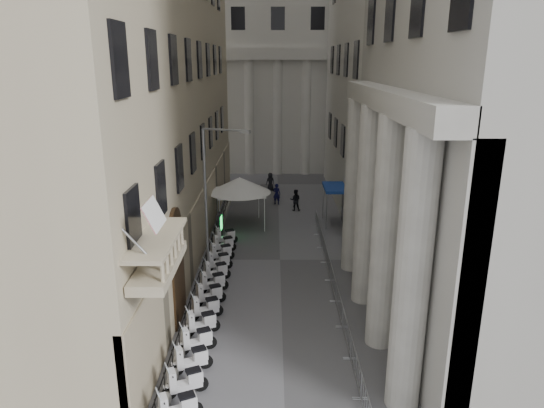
{
  "coord_description": "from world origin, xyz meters",
  "views": [
    {
      "loc": [
        -0.4,
        -8.85,
        12.0
      ],
      "look_at": [
        -0.49,
        16.33,
        4.5
      ],
      "focal_mm": 32.0,
      "sensor_mm": 36.0,
      "label": 1
    }
  ],
  "objects_px": {
    "security_tent": "(243,186)",
    "pedestrian_a": "(277,194)",
    "info_kiosk": "(219,225)",
    "pedestrian_b": "(295,200)",
    "street_lamp": "(211,190)"
  },
  "relations": [
    {
      "from": "security_tent",
      "to": "pedestrian_b",
      "type": "xyz_separation_m",
      "value": [
        4.01,
        4.03,
        -2.22
      ]
    },
    {
      "from": "street_lamp",
      "to": "pedestrian_a",
      "type": "xyz_separation_m",
      "value": [
        3.73,
        14.42,
        -4.19
      ]
    },
    {
      "from": "info_kiosk",
      "to": "pedestrian_b",
      "type": "relative_size",
      "value": 0.99
    },
    {
      "from": "info_kiosk",
      "to": "pedestrian_b",
      "type": "height_order",
      "value": "pedestrian_b"
    },
    {
      "from": "info_kiosk",
      "to": "pedestrian_a",
      "type": "relative_size",
      "value": 0.98
    },
    {
      "from": "pedestrian_a",
      "to": "pedestrian_b",
      "type": "distance_m",
      "value": 2.39
    },
    {
      "from": "security_tent",
      "to": "pedestrian_a",
      "type": "height_order",
      "value": "security_tent"
    },
    {
      "from": "info_kiosk",
      "to": "pedestrian_b",
      "type": "distance_m",
      "value": 8.49
    },
    {
      "from": "pedestrian_a",
      "to": "street_lamp",
      "type": "bearing_deg",
      "value": 92.28
    },
    {
      "from": "security_tent",
      "to": "info_kiosk",
      "type": "xyz_separation_m",
      "value": [
        -1.57,
        -2.38,
        -2.22
      ]
    },
    {
      "from": "pedestrian_a",
      "to": "pedestrian_b",
      "type": "xyz_separation_m",
      "value": [
        1.53,
        -1.84,
        -0.01
      ]
    },
    {
      "from": "street_lamp",
      "to": "pedestrian_b",
      "type": "distance_m",
      "value": 14.27
    },
    {
      "from": "info_kiosk",
      "to": "pedestrian_b",
      "type": "xyz_separation_m",
      "value": [
        5.58,
        6.4,
        -0.0
      ]
    },
    {
      "from": "pedestrian_b",
      "to": "info_kiosk",
      "type": "bearing_deg",
      "value": 51.61
    },
    {
      "from": "info_kiosk",
      "to": "pedestrian_a",
      "type": "bearing_deg",
      "value": 68.45
    }
  ]
}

